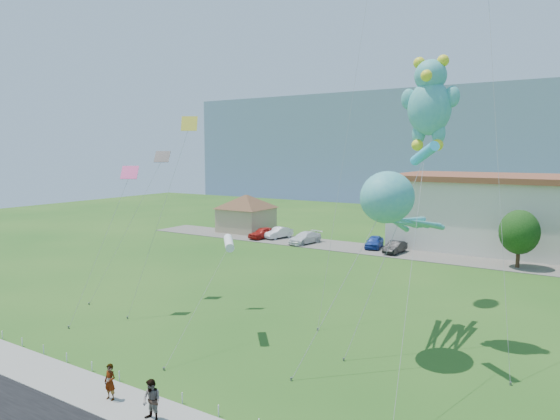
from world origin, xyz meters
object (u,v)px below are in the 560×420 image
object	(u,v)px
parked_car_silver	(278,233)
parked_car_white	(305,238)
parked_car_red	(263,233)
parked_car_black	(395,247)
teddy_bear_kite	(430,101)
pavilion	(246,209)
octopus_kite	(394,207)
pedestrian_left	(110,382)
parked_car_blue	(374,242)
pedestrian_right	(152,400)

from	to	relation	value
parked_car_silver	parked_car_white	world-z (taller)	parked_car_white
parked_car_red	parked_car_silver	distance (m)	1.90
parked_car_white	parked_car_black	world-z (taller)	parked_car_white
parked_car_white	teddy_bear_kite	world-z (taller)	teddy_bear_kite
teddy_bear_kite	pavilion	bearing A→B (deg)	140.16
teddy_bear_kite	octopus_kite	bearing A→B (deg)	-116.14
pedestrian_left	teddy_bear_kite	world-z (taller)	teddy_bear_kite
parked_car_blue	parked_car_black	world-z (taller)	parked_car_blue
pavilion	octopus_kite	xyz separation A→B (m)	(30.46, -28.57, 4.79)
pedestrian_left	parked_car_red	distance (m)	40.97
parked_car_white	octopus_kite	distance (m)	32.18
octopus_kite	pedestrian_right	bearing A→B (deg)	-113.30
pedestrian_left	parked_car_red	xyz separation A→B (m)	(-17.08, 37.24, -0.14)
pedestrian_right	parked_car_blue	distance (m)	39.48
pedestrian_right	parked_car_black	distance (m)	37.67
pavilion	teddy_bear_kite	size ratio (longest dim) A/B	0.58
parked_car_black	teddy_bear_kite	world-z (taller)	teddy_bear_kite
parked_car_silver	parked_car_white	distance (m)	4.80
parked_car_white	pedestrian_left	bearing A→B (deg)	-61.82
parked_car_blue	teddy_bear_kite	bearing A→B (deg)	-72.53
pedestrian_left	parked_car_silver	distance (m)	41.51
parked_car_red	octopus_kite	xyz separation A→B (m)	(25.30, -25.00, 7.06)
pedestrian_left	teddy_bear_kite	xyz separation A→B (m)	(9.32, 14.49, 12.66)
parked_car_white	parked_car_blue	size ratio (longest dim) A/B	1.17
parked_car_white	octopus_kite	size ratio (longest dim) A/B	0.41
pavilion	parked_car_red	size ratio (longest dim) A/B	2.25
pavilion	parked_car_white	xyz separation A→B (m)	(11.19, -3.79, -2.29)
pedestrian_left	parked_car_silver	xyz separation A→B (m)	(-15.63, 38.46, -0.16)
parked_car_white	octopus_kite	xyz separation A→B (m)	(19.26, -24.79, 7.08)
parked_car_silver	parked_car_blue	size ratio (longest dim) A/B	1.02
pedestrian_right	parked_car_blue	size ratio (longest dim) A/B	0.43
parked_car_black	teddy_bear_kite	xyz separation A→B (m)	(9.49, -22.79, 12.87)
pavilion	pedestrian_right	size ratio (longest dim) A/B	5.42
pedestrian_left	parked_car_white	world-z (taller)	pedestrian_left
pedestrian_left	pavilion	bearing A→B (deg)	112.59
parked_car_blue	teddy_bear_kite	size ratio (longest dim) A/B	0.25
parked_car_black	parked_car_white	bearing A→B (deg)	-174.93
pedestrian_right	teddy_bear_kite	size ratio (longest dim) A/B	0.11
parked_car_silver	parked_car_white	bearing A→B (deg)	-4.71
pavilion	pedestrian_left	size ratio (longest dim) A/B	5.81
octopus_kite	parked_car_white	bearing A→B (deg)	127.85
parked_car_red	octopus_kite	size ratio (longest dim) A/B	0.36
pavilion	pedestrian_left	world-z (taller)	pavilion
pedestrian_left	parked_car_silver	world-z (taller)	pedestrian_left
parked_car_silver	teddy_bear_kite	size ratio (longest dim) A/B	0.26
parked_car_black	parked_car_silver	bearing A→B (deg)	179.40
parked_car_black	teddy_bear_kite	size ratio (longest dim) A/B	0.24
pedestrian_left	parked_car_black	distance (m)	37.28
pedestrian_left	parked_car_blue	xyz separation A→B (m)	(-3.09, 38.75, -0.15)
pedestrian_left	octopus_kite	world-z (taller)	octopus_kite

